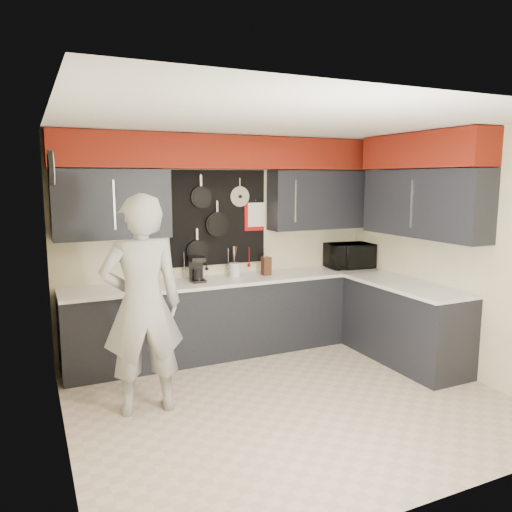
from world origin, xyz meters
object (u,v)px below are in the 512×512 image
microwave (349,256)px  person (142,305)px  utensil_crock (235,270)px  coffee_maker (197,269)px  knife_block (266,266)px

microwave → person: (-2.99, -1.10, -0.10)m
utensil_crock → coffee_maker: bearing=-170.4°
microwave → coffee_maker: microwave is taller
microwave → coffee_maker: (-2.12, -0.01, -0.01)m
knife_block → person: person is taller
utensil_crock → microwave: bearing=-2.8°
microwave → utensil_crock: 1.62m
knife_block → coffee_maker: 0.90m
knife_block → utensil_crock: size_ratio=1.33×
utensil_crock → coffee_maker: 0.52m
microwave → coffee_maker: bearing=-173.3°
microwave → utensil_crock: microwave is taller
coffee_maker → person: 1.40m
utensil_crock → coffee_maker: (-0.51, -0.09, 0.07)m
utensil_crock → person: bearing=-139.4°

